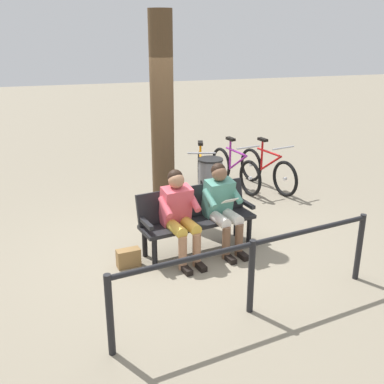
# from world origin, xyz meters

# --- Properties ---
(ground_plane) EXTENTS (40.00, 40.00, 0.00)m
(ground_plane) POSITION_xyz_m (0.00, 0.00, 0.00)
(ground_plane) COLOR gray
(bench) EXTENTS (1.66, 0.76, 0.87)m
(bench) POSITION_xyz_m (-0.14, 0.06, 0.51)
(bench) COLOR black
(bench) RESTS_ON ground
(person_reading) EXTENTS (0.54, 0.81, 1.20)m
(person_reading) POSITION_xyz_m (-0.48, 0.16, 0.66)
(person_reading) COLOR #4C8C7A
(person_reading) RESTS_ON ground
(person_companion) EXTENTS (0.54, 0.81, 1.20)m
(person_companion) POSITION_xyz_m (0.15, 0.28, 0.66)
(person_companion) COLOR #D84C59
(person_companion) RESTS_ON ground
(handbag) EXTENTS (0.32, 0.18, 0.24)m
(handbag) POSITION_xyz_m (0.84, 0.32, 0.12)
(handbag) COLOR olive
(handbag) RESTS_ON ground
(tree_trunk) EXTENTS (0.35, 0.35, 3.16)m
(tree_trunk) POSITION_xyz_m (0.01, -1.19, 1.58)
(tree_trunk) COLOR #4C3823
(tree_trunk) RESTS_ON ground
(litter_bin) EXTENTS (0.42, 0.42, 0.85)m
(litter_bin) POSITION_xyz_m (-0.84, -1.37, 0.43)
(litter_bin) COLOR slate
(litter_bin) RESTS_ON ground
(bicycle_silver) EXTENTS (0.55, 1.65, 0.94)m
(bicycle_silver) POSITION_xyz_m (-2.19, -1.97, 0.36)
(bicycle_silver) COLOR black
(bicycle_silver) RESTS_ON ground
(bicycle_red) EXTENTS (0.51, 1.66, 0.94)m
(bicycle_red) POSITION_xyz_m (-1.62, -2.19, 0.36)
(bicycle_red) COLOR black
(bicycle_red) RESTS_ON ground
(bicycle_blue) EXTENTS (0.60, 1.63, 0.94)m
(bicycle_blue) POSITION_xyz_m (-0.88, -2.04, 0.36)
(bicycle_blue) COLOR black
(bicycle_blue) RESTS_ON ground
(railing_fence) EXTENTS (3.11, 0.60, 0.85)m
(railing_fence) POSITION_xyz_m (-0.26, 1.69, 0.59)
(railing_fence) COLOR black
(railing_fence) RESTS_ON ground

